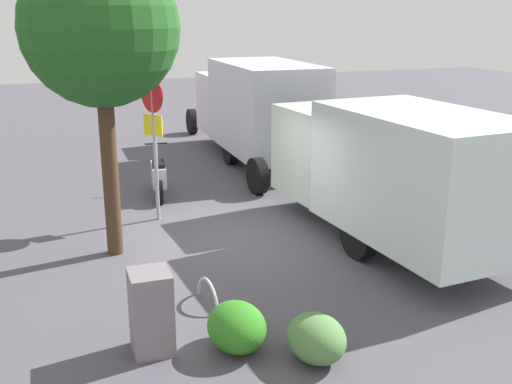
# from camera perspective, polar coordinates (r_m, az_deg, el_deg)

# --- Properties ---
(ground_plane) EXTENTS (60.00, 60.00, 0.00)m
(ground_plane) POSITION_cam_1_polar(r_m,az_deg,el_deg) (12.01, -2.76, -4.61)
(ground_plane) COLOR #4D4953
(box_truck_near) EXTENTS (7.40, 2.62, 2.66)m
(box_truck_near) POSITION_cam_1_polar(r_m,az_deg,el_deg) (11.93, 11.93, 2.56)
(box_truck_near) COLOR black
(box_truck_near) RESTS_ON ground
(box_truck_far) EXTENTS (8.02, 2.40, 2.92)m
(box_truck_far) POSITION_cam_1_polar(r_m,az_deg,el_deg) (18.52, -0.10, 8.10)
(box_truck_far) COLOR black
(box_truck_far) RESTS_ON ground
(motorcycle) EXTENTS (1.80, 0.61, 1.20)m
(motorcycle) POSITION_cam_1_polar(r_m,az_deg,el_deg) (14.89, -9.03, 1.49)
(motorcycle) COLOR black
(motorcycle) RESTS_ON ground
(stop_sign) EXTENTS (0.71, 0.33, 3.07)m
(stop_sign) POSITION_cam_1_polar(r_m,az_deg,el_deg) (12.90, -9.49, 6.12)
(stop_sign) COLOR #9E9EA3
(stop_sign) RESTS_ON ground
(street_tree) EXTENTS (2.68, 2.68, 5.39)m
(street_tree) POSITION_cam_1_polar(r_m,az_deg,el_deg) (10.94, -14.27, 14.41)
(street_tree) COLOR #47301E
(street_tree) RESTS_ON ground
(utility_cabinet) EXTENTS (0.58, 0.54, 1.12)m
(utility_cabinet) POSITION_cam_1_polar(r_m,az_deg,el_deg) (8.25, -9.71, -10.90)
(utility_cabinet) COLOR slate
(utility_cabinet) RESTS_ON ground
(bike_rack_hoop) EXTENTS (0.85, 0.13, 0.85)m
(bike_rack_hoop) POSITION_cam_1_polar(r_m,az_deg,el_deg) (9.59, -4.48, -10.35)
(bike_rack_hoop) COLOR #B7B7BC
(bike_rack_hoop) RESTS_ON ground
(shrub_near_sign) EXTENTS (0.89, 0.73, 0.61)m
(shrub_near_sign) POSITION_cam_1_polar(r_m,az_deg,el_deg) (8.09, 5.63, -13.36)
(shrub_near_sign) COLOR #508041
(shrub_near_sign) RESTS_ON ground
(shrub_mid_verge) EXTENTS (0.94, 0.77, 0.64)m
(shrub_mid_verge) POSITION_cam_1_polar(r_m,az_deg,el_deg) (8.28, -1.81, -12.41)
(shrub_mid_verge) COLOR #2D7A1D
(shrub_mid_verge) RESTS_ON ground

